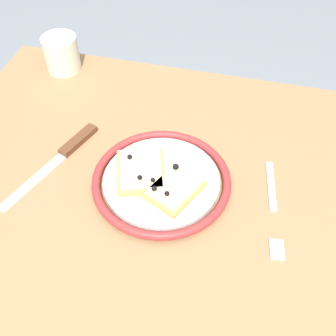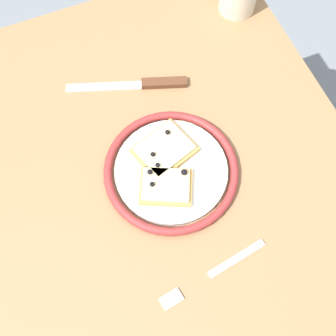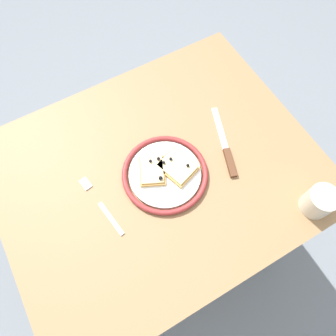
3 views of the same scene
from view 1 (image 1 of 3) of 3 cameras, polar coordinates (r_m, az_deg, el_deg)
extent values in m
cube|color=#936D47|center=(0.73, -0.67, -4.30)|extent=(0.91, 0.74, 0.03)
cylinder|color=#4C4742|center=(1.24, 21.32, -7.29)|extent=(0.05, 0.05, 0.74)
cylinder|color=#4C4742|center=(1.31, -13.90, -0.63)|extent=(0.05, 0.05, 0.74)
cylinder|color=white|center=(0.73, -0.90, -1.83)|extent=(0.20, 0.20, 0.01)
torus|color=maroon|center=(0.72, -0.90, -1.67)|extent=(0.24, 0.24, 0.01)
cube|color=tan|center=(0.70, 0.97, -2.84)|extent=(0.10, 0.11, 0.01)
cube|color=#F4D795|center=(0.69, 0.97, -2.43)|extent=(0.09, 0.10, 0.01)
sphere|color=black|center=(0.67, -0.14, -3.54)|extent=(0.01, 0.01, 0.01)
sphere|color=black|center=(0.71, 1.08, 0.19)|extent=(0.01, 0.01, 0.01)
sphere|color=black|center=(0.68, -1.92, -2.84)|extent=(0.01, 0.01, 0.01)
cube|color=tan|center=(0.73, -3.78, -0.51)|extent=(0.11, 0.12, 0.01)
cube|color=beige|center=(0.72, -3.82, -0.10)|extent=(0.10, 0.11, 0.01)
sphere|color=black|center=(0.69, -2.12, -1.69)|extent=(0.01, 0.01, 0.01)
sphere|color=black|center=(0.73, -5.32, 1.54)|extent=(0.01, 0.01, 0.01)
sphere|color=black|center=(0.70, -4.00, -1.53)|extent=(0.01, 0.01, 0.01)
cube|color=silver|center=(0.77, -18.10, -1.80)|extent=(0.07, 0.15, 0.00)
cube|color=#59331E|center=(0.81, -12.27, 3.78)|extent=(0.05, 0.09, 0.01)
cube|color=silver|center=(0.75, 14.03, -2.37)|extent=(0.03, 0.11, 0.00)
cube|color=silver|center=(0.67, 14.78, -10.80)|extent=(0.03, 0.04, 0.00)
cylinder|color=beige|center=(0.99, -14.47, 15.04)|extent=(0.08, 0.08, 0.08)
camera|label=2|loc=(0.41, 84.65, 52.52)|focal=49.00mm
camera|label=3|loc=(0.81, 38.70, 63.02)|focal=33.85mm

